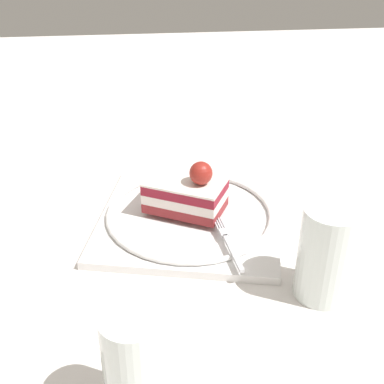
# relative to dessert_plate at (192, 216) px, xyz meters

# --- Properties ---
(ground_plane) EXTENTS (2.40, 2.40, 0.00)m
(ground_plane) POSITION_rel_dessert_plate_xyz_m (0.03, -0.00, -0.01)
(ground_plane) COLOR silver
(dessert_plate) EXTENTS (0.30, 0.30, 0.02)m
(dessert_plate) POSITION_rel_dessert_plate_xyz_m (0.00, 0.00, 0.00)
(dessert_plate) COLOR white
(dessert_plate) RESTS_ON ground_plane
(cake_slice) EXTENTS (0.11, 0.13, 0.08)m
(cake_slice) POSITION_rel_dessert_plate_xyz_m (-0.01, -0.01, 0.04)
(cake_slice) COLOR maroon
(cake_slice) RESTS_ON dessert_plate
(fork) EXTENTS (0.11, 0.02, 0.00)m
(fork) POSITION_rel_dessert_plate_xyz_m (0.08, 0.04, 0.01)
(fork) COLOR silver
(fork) RESTS_ON dessert_plate
(drink_glass_near) EXTENTS (0.06, 0.06, 0.11)m
(drink_glass_near) POSITION_rel_dessert_plate_xyz_m (0.30, -0.08, 0.04)
(drink_glass_near) COLOR white
(drink_glass_near) RESTS_ON ground_plane
(drink_glass_far) EXTENTS (0.06, 0.06, 0.12)m
(drink_glass_far) POSITION_rel_dessert_plate_xyz_m (0.17, 0.13, 0.04)
(drink_glass_far) COLOR white
(drink_glass_far) RESTS_ON ground_plane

